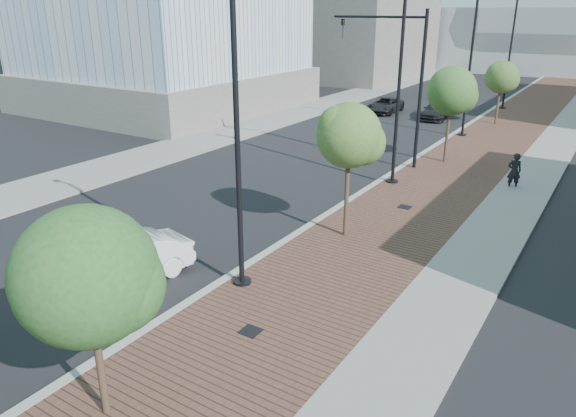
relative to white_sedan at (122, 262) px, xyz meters
The scene contains 22 objects.
sidewalk 32.42m from the white_sedan, 79.17° to the left, with size 7.00×140.00×0.12m, color #4C2D23.
concrete_strip 33.04m from the white_sedan, 74.57° to the left, with size 2.40×140.00×0.13m, color slate.
curb 31.95m from the white_sedan, 85.35° to the left, with size 0.30×140.00×0.14m, color gray.
west_sidewalk 33.51m from the white_sedan, 108.10° to the left, with size 4.00×140.00×0.12m, color slate.
white_sedan is the anchor object (origin of this frame).
dark_car_mid 31.57m from the white_sedan, 98.29° to the left, with size 2.00×4.33×1.20m, color black.
dark_car_far 30.99m from the white_sedan, 90.49° to the left, with size 1.77×4.35×1.26m, color black.
pedestrian 18.20m from the white_sedan, 63.11° to the left, with size 0.63×0.42×1.74m, color black.
streetlight_1 5.10m from the white_sedan, 30.88° to the left, with size 1.44×0.56×9.21m.
streetlight_2 14.78m from the white_sedan, 77.02° to the left, with size 1.72×0.56×9.28m.
streetlight_3 26.27m from the white_sedan, 83.21° to the left, with size 1.44×0.56×9.21m.
streetlight_4 38.20m from the white_sedan, 85.18° to the left, with size 1.72×0.56×9.28m.
traffic_mast 17.52m from the white_sedan, 82.25° to the left, with size 5.09×0.20×8.00m.
tree_0 6.45m from the white_sedan, 44.30° to the right, with size 2.75×2.75×4.68m.
tree_1 8.66m from the white_sedan, 58.32° to the left, with size 2.36×2.30×5.03m.
tree_2 19.60m from the white_sedan, 77.34° to the left, with size 2.59×2.58×5.23m.
tree_3 31.27m from the white_sedan, 82.18° to the left, with size 2.32×2.26×4.56m.
tower_podium 32.05m from the white_sedan, 131.92° to the left, with size 19.00×19.00×3.00m, color #64605A.
convention_center 77.02m from the white_sedan, 89.56° to the left, with size 50.00×30.00×50.00m.
commercial_block_nw 54.85m from the white_sedan, 108.56° to the left, with size 14.00×20.00×10.00m, color #605C56.
utility_cover_1 5.03m from the white_sedan, ahead, with size 0.50×0.50×0.02m, color black.
utility_cover_2 11.95m from the white_sedan, 65.28° to the left, with size 0.50×0.50×0.02m, color black.
Camera 1 is at (9.65, -1.52, 8.06)m, focal length 33.36 mm.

